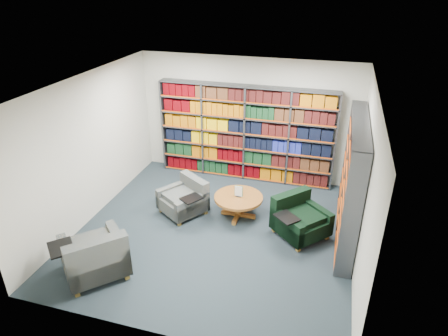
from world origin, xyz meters
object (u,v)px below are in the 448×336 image
(chair_green_right, at_px, (298,219))
(chair_teal_front, at_px, (95,258))
(chair_teal_left, at_px, (186,199))
(coffee_table, at_px, (238,201))

(chair_green_right, distance_m, chair_teal_front, 3.61)
(chair_teal_left, bearing_deg, coffee_table, 6.80)
(chair_teal_left, distance_m, chair_green_right, 2.27)
(chair_green_right, xyz_separation_m, chair_teal_front, (-2.95, -2.08, 0.04))
(chair_green_right, height_order, chair_teal_front, chair_teal_front)
(chair_teal_left, relative_size, chair_teal_front, 0.82)
(chair_teal_left, height_order, chair_teal_front, chair_teal_front)
(chair_teal_left, height_order, chair_green_right, chair_green_right)
(coffee_table, bearing_deg, chair_teal_front, -126.80)
(chair_green_right, height_order, coffee_table, chair_green_right)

